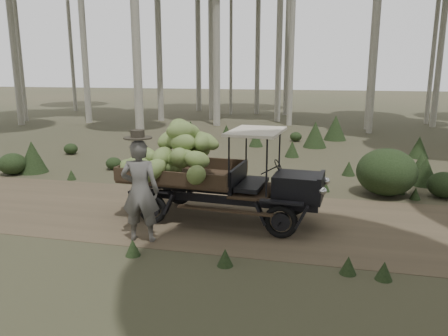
{
  "coord_description": "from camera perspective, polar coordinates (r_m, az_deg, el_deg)",
  "views": [
    {
      "loc": [
        2.95,
        -8.89,
        3.2
      ],
      "look_at": [
        0.87,
        -0.14,
        1.14
      ],
      "focal_mm": 35.0,
      "sensor_mm": 36.0,
      "label": 1
    }
  ],
  "objects": [
    {
      "name": "dirt_track",
      "position": [
        9.89,
        -4.73,
        -6.02
      ],
      "size": [
        70.0,
        4.0,
        0.01
      ],
      "primitive_type": "cube",
      "color": "brown",
      "rests_on": "ground"
    },
    {
      "name": "farmer",
      "position": [
        8.25,
        -10.9,
        -2.8
      ],
      "size": [
        0.78,
        0.6,
        2.12
      ],
      "rotation": [
        0.0,
        0.0,
        3.3
      ],
      "color": "#585550",
      "rests_on": "ground"
    },
    {
      "name": "ground",
      "position": [
        9.89,
        -4.73,
        -6.04
      ],
      "size": [
        120.0,
        120.0,
        0.0
      ],
      "primitive_type": "plane",
      "color": "#473D2B",
      "rests_on": "ground"
    },
    {
      "name": "banana_truck",
      "position": [
        9.31,
        -4.11,
        0.83
      ],
      "size": [
        4.56,
        2.19,
        2.17
      ],
      "rotation": [
        0.0,
        0.0,
        -0.07
      ],
      "color": "black",
      "rests_on": "ground"
    },
    {
      "name": "undergrowth",
      "position": [
        8.68,
        -3.38,
        -5.09
      ],
      "size": [
        23.36,
        23.38,
        1.33
      ],
      "color": "#233319",
      "rests_on": "ground"
    }
  ]
}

